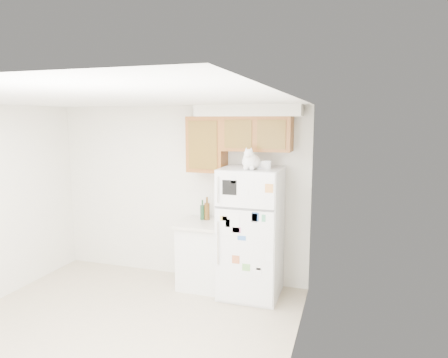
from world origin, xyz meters
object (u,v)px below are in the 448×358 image
at_px(base_counter, 203,254).
at_px(refrigerator, 251,233).
at_px(bottle_green, 202,210).
at_px(storage_box_front, 263,165).
at_px(bottle_amber, 207,208).
at_px(cat, 251,161).
at_px(storage_box_back, 264,164).

bearing_deg(base_counter, refrigerator, -6.10).
bearing_deg(bottle_green, refrigerator, -14.98).
distance_m(storage_box_front, bottle_amber, 1.09).
relative_size(base_counter, bottle_green, 3.28).
relative_size(base_counter, storage_box_front, 6.13).
xyz_separation_m(storage_box_front, bottle_green, (-0.90, 0.21, -0.68)).
height_order(refrigerator, cat, cat).
distance_m(base_counter, bottle_amber, 0.63).
bearing_deg(storage_box_front, bottle_amber, 157.75).
distance_m(cat, storage_box_front, 0.19).
bearing_deg(base_counter, storage_box_front, -5.99).
relative_size(storage_box_back, storage_box_front, 1.20).
relative_size(cat, bottle_green, 1.44).
relative_size(cat, storage_box_front, 2.69).
distance_m(storage_box_front, bottle_green, 1.15).
xyz_separation_m(cat, storage_box_back, (0.13, 0.16, -0.06)).
distance_m(refrigerator, base_counter, 0.79).
bearing_deg(storage_box_front, bottle_green, 159.55).
xyz_separation_m(base_counter, cat, (0.71, -0.21, 1.34)).
xyz_separation_m(refrigerator, bottle_green, (-0.75, 0.20, 0.21)).
bearing_deg(refrigerator, base_counter, 173.90).
relative_size(refrigerator, storage_box_front, 11.33).
bearing_deg(storage_box_front, cat, -142.89).
bearing_deg(storage_box_back, refrigerator, -179.29).
bearing_deg(refrigerator, bottle_green, 165.02).
bearing_deg(bottle_amber, storage_box_back, -12.97).
distance_m(cat, bottle_amber, 1.07).
bearing_deg(base_counter, bottle_green, 114.45).
height_order(refrigerator, storage_box_back, storage_box_back).
distance_m(storage_box_back, storage_box_front, 0.04).
xyz_separation_m(cat, bottle_amber, (-0.71, 0.35, -0.72)).
distance_m(base_counter, bottle_green, 0.61).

